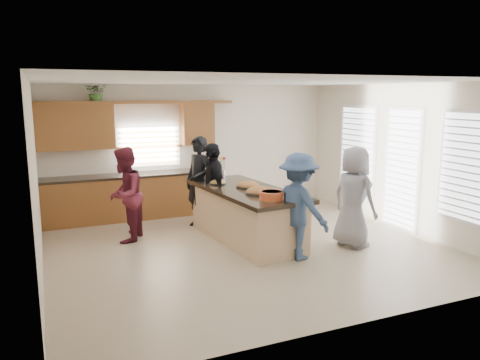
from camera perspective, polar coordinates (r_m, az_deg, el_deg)
name	(u,v)px	position (r m, az deg, el deg)	size (l,w,h in m)	color
floor	(247,247)	(8.15, 0.85, -8.18)	(6.50, 6.50, 0.00)	tan
room_shell	(247,137)	(7.75, 0.89, 5.25)	(6.52, 6.02, 2.81)	silver
back_cabinetry	(130,176)	(10.07, -13.22, 0.52)	(4.08, 0.66, 2.46)	brown
right_wall_glazing	(404,161)	(9.48, 19.31, 2.23)	(0.06, 4.00, 2.25)	white
island	(246,216)	(8.40, 0.75, -4.38)	(1.41, 2.80, 0.95)	#D2AE82
platter_front	(259,192)	(7.88, 2.34, -1.46)	(0.48, 0.48, 0.20)	black
platter_mid	(248,186)	(8.39, 0.99, -0.71)	(0.44, 0.44, 0.18)	black
platter_back	(218,182)	(8.73, -2.76, -0.29)	(0.32, 0.32, 0.13)	black
salad_bowl	(272,195)	(7.46, 3.89, -1.81)	(0.39, 0.39, 0.13)	#DD5628
clear_cup	(289,192)	(7.79, 5.99, -1.48)	(0.09, 0.09, 0.10)	white
plate_stack	(216,180)	(8.97, -2.94, 0.00)	(0.25, 0.25, 0.05)	#C193D6
flower_vase	(223,166)	(9.41, -2.13, 1.70)	(0.14, 0.14, 0.41)	silver
potted_plant	(97,92)	(9.93, -17.09, 10.22)	(0.43, 0.37, 0.48)	#41702D
woman_left_back	(199,182)	(9.17, -5.04, -0.29)	(0.66, 0.43, 1.80)	black
woman_left_mid	(125,195)	(8.52, -13.85, -1.77)	(0.82, 0.64, 1.69)	maroon
woman_left_front	(213,188)	(8.87, -3.30, -0.94)	(1.00, 0.42, 1.70)	black
woman_right_back	(298,207)	(7.45, 7.14, -3.23)	(1.10, 0.63, 1.70)	#334A6F
woman_right_front	(354,197)	(8.22, 13.70, -2.03)	(0.85, 0.55, 1.74)	gray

